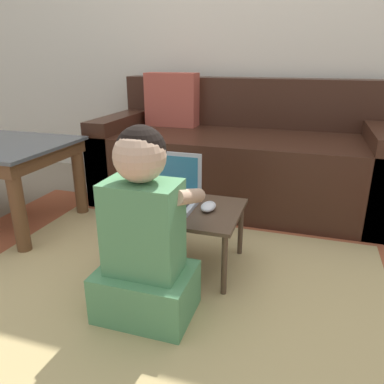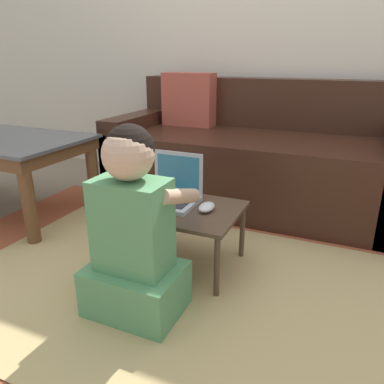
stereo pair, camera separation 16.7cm
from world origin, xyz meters
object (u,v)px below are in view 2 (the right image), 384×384
object	(u,v)px
laptop_desk	(182,214)
person_seated	(134,235)
couch	(252,159)
laptop	(171,195)
computer_mouse	(207,207)

from	to	relation	value
laptop_desk	person_seated	distance (m)	0.38
couch	laptop	world-z (taller)	couch
couch	laptop_desk	distance (m)	0.94
couch	computer_mouse	size ratio (longest dim) A/B	16.97
laptop_desk	computer_mouse	size ratio (longest dim) A/B	4.81
computer_mouse	person_seated	bearing A→B (deg)	-108.70
laptop_desk	laptop	size ratio (longest dim) A/B	2.07
couch	laptop_desk	world-z (taller)	couch
computer_mouse	laptop	bearing A→B (deg)	172.76
computer_mouse	person_seated	xyz separation A→B (m)	(-0.13, -0.38, 0.02)
laptop_desk	person_seated	size ratio (longest dim) A/B	0.71
couch	laptop_desk	size ratio (longest dim) A/B	3.53
laptop_desk	computer_mouse	bearing A→B (deg)	5.15
computer_mouse	person_seated	distance (m)	0.40
laptop_desk	laptop	xyz separation A→B (m)	(-0.07, 0.03, 0.07)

